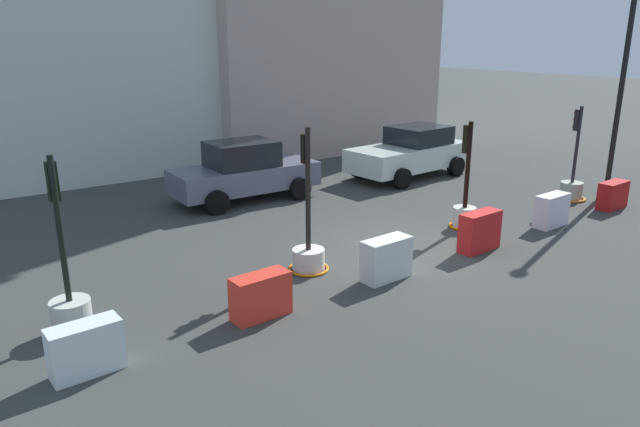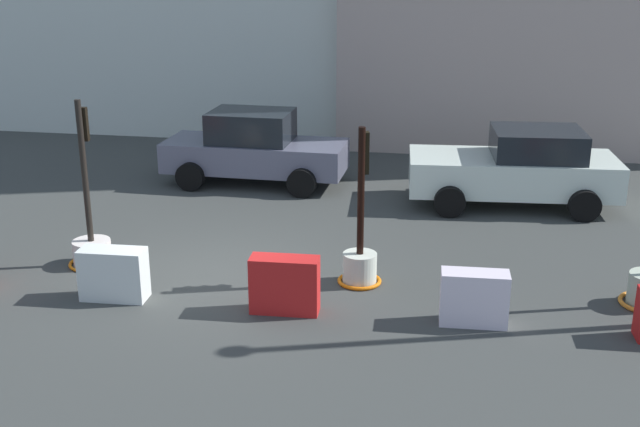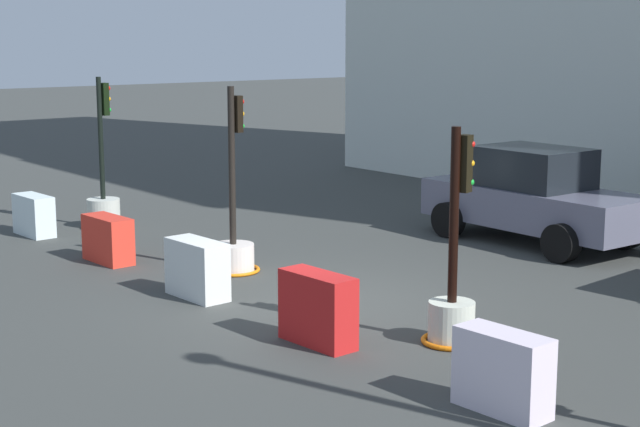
% 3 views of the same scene
% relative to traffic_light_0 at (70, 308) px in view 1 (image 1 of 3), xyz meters
% --- Properties ---
extents(ground_plane, '(120.00, 120.00, 0.00)m').
position_rel_traffic_light_0_xyz_m(ground_plane, '(7.24, -0.20, -0.46)').
color(ground_plane, '#393C3A').
extents(traffic_light_0, '(0.92, 0.92, 3.04)m').
position_rel_traffic_light_0_xyz_m(traffic_light_0, '(0.00, 0.00, 0.00)').
color(traffic_light_0, beige).
rests_on(traffic_light_0, ground_plane).
extents(traffic_light_1, '(0.88, 0.88, 3.05)m').
position_rel_traffic_light_0_xyz_m(traffic_light_1, '(4.79, -0.05, -0.00)').
color(traffic_light_1, silver).
rests_on(traffic_light_1, ground_plane).
extents(traffic_light_2, '(0.77, 0.77, 2.75)m').
position_rel_traffic_light_0_xyz_m(traffic_light_2, '(9.72, -0.02, 0.07)').
color(traffic_light_2, beige).
rests_on(traffic_light_2, ground_plane).
extents(traffic_light_3, '(0.89, 0.89, 2.82)m').
position_rel_traffic_light_0_xyz_m(traffic_light_3, '(14.44, -0.11, -0.02)').
color(traffic_light_3, '#ACB8A0').
rests_on(traffic_light_3, ground_plane).
extents(construction_barrier_0, '(1.05, 0.47, 0.79)m').
position_rel_traffic_light_0_xyz_m(construction_barrier_0, '(-0.13, -1.42, -0.06)').
color(construction_barrier_0, silver).
rests_on(construction_barrier_0, ground_plane).
extents(construction_barrier_1, '(1.09, 0.48, 0.80)m').
position_rel_traffic_light_0_xyz_m(construction_barrier_1, '(2.87, -1.35, -0.06)').
color(construction_barrier_1, red).
rests_on(construction_barrier_1, ground_plane).
extents(construction_barrier_2, '(1.09, 0.50, 0.86)m').
position_rel_traffic_light_0_xyz_m(construction_barrier_2, '(5.81, -1.37, -0.03)').
color(construction_barrier_2, silver).
rests_on(construction_barrier_2, ground_plane).
extents(construction_barrier_3, '(1.10, 0.45, 0.92)m').
position_rel_traffic_light_0_xyz_m(construction_barrier_3, '(8.69, -1.38, -0.00)').
color(construction_barrier_3, red).
rests_on(construction_barrier_3, ground_plane).
extents(construction_barrier_4, '(1.05, 0.47, 0.85)m').
position_rel_traffic_light_0_xyz_m(construction_barrier_4, '(11.64, -1.29, -0.03)').
color(construction_barrier_4, silver).
rests_on(construction_barrier_4, ground_plane).
extents(construction_barrier_5, '(1.06, 0.47, 0.78)m').
position_rel_traffic_light_0_xyz_m(construction_barrier_5, '(14.54, -1.34, -0.07)').
color(construction_barrier_5, red).
rests_on(construction_barrier_5, ground_plane).
extents(car_grey_saloon, '(4.44, 2.17, 1.79)m').
position_rel_traffic_light_0_xyz_m(car_grey_saloon, '(6.39, 5.64, 0.41)').
color(car_grey_saloon, slate).
rests_on(car_grey_saloon, ground_plane).
extents(car_white_van, '(4.69, 2.53, 1.74)m').
position_rel_traffic_light_0_xyz_m(car_white_van, '(12.62, 4.96, 0.40)').
color(car_white_van, silver).
rests_on(car_white_van, ground_plane).
extents(street_lamp_post, '(0.36, 0.36, 6.88)m').
position_rel_traffic_light_0_xyz_m(street_lamp_post, '(16.03, -0.36, 3.56)').
color(street_lamp_post, black).
rests_on(street_lamp_post, ground_plane).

